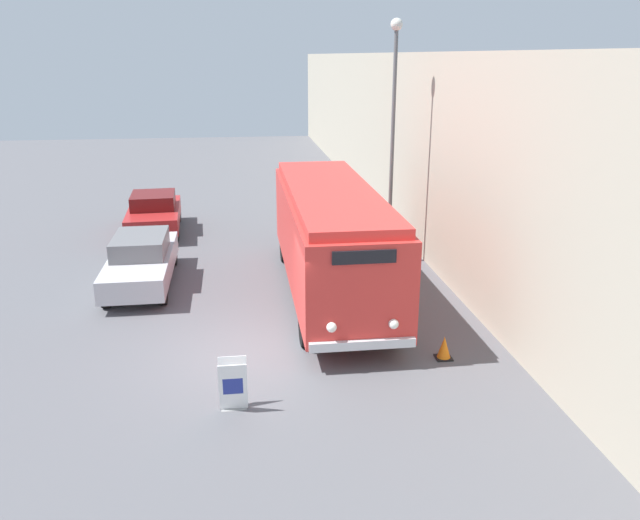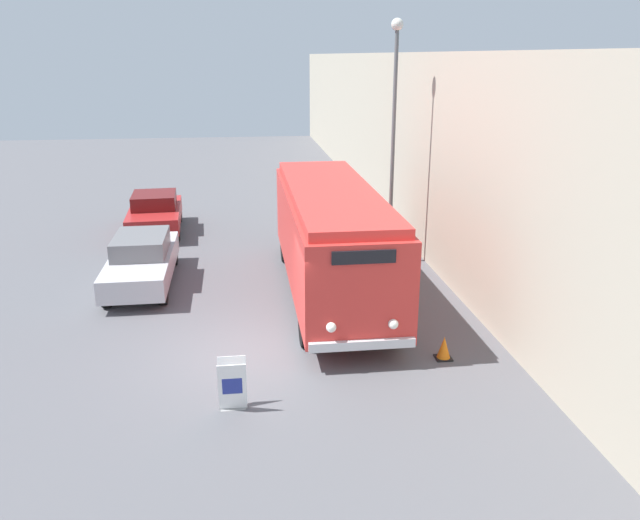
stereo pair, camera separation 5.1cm
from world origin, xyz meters
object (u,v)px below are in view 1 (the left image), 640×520
sign_board (233,386)px  parked_car_near (141,260)px  vintage_bus (331,235)px  parked_car_mid (154,212)px  traffic_cone (444,348)px  streetlamp (393,114)px

sign_board → parked_car_near: size_ratio=0.21×
sign_board → parked_car_near: parked_car_near is taller
parked_car_near → vintage_bus: bearing=-16.2°
parked_car_mid → traffic_cone: size_ratio=8.19×
parked_car_near → parked_car_mid: parked_car_mid is taller
sign_board → traffic_cone: size_ratio=1.94×
vintage_bus → sign_board: vintage_bus is taller
sign_board → parked_car_mid: parked_car_mid is taller
sign_board → parked_car_near: (-2.66, 7.26, 0.25)m
parked_car_mid → traffic_cone: 13.86m
vintage_bus → parked_car_near: 5.68m
vintage_bus → parked_car_near: (-5.38, 1.52, -1.00)m
vintage_bus → sign_board: size_ratio=9.10×
vintage_bus → parked_car_mid: size_ratio=2.15×
vintage_bus → traffic_cone: 4.90m
vintage_bus → traffic_cone: vintage_bus is taller
vintage_bus → traffic_cone: (1.92, -4.25, -1.48)m
traffic_cone → parked_car_mid: bearing=123.4°
vintage_bus → sign_board: 6.47m
streetlamp → parked_car_near: size_ratio=1.57×
streetlamp → parked_car_near: (-7.68, -1.12, -4.00)m
streetlamp → traffic_cone: bearing=-93.2°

